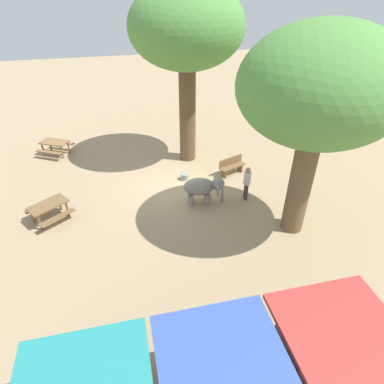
{
  "coord_description": "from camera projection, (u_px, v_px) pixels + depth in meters",
  "views": [
    {
      "loc": [
        2.2,
        12.94,
        8.64
      ],
      "look_at": [
        -0.37,
        1.74,
        0.8
      ],
      "focal_mm": 30.61,
      "sensor_mm": 36.0,
      "label": 1
    }
  ],
  "objects": [
    {
      "name": "ground_plane",
      "position": [
        176.0,
        187.0,
        15.7
      ],
      "size": [
        60.0,
        60.0,
        0.0
      ],
      "primitive_type": "plane",
      "color": "tan"
    },
    {
      "name": "elephant",
      "position": [
        203.0,
        187.0,
        14.2
      ],
      "size": [
        1.83,
        1.22,
        1.26
      ],
      "rotation": [
        0.0,
        0.0,
        2.98
      ],
      "color": "gray",
      "rests_on": "ground_plane"
    },
    {
      "name": "person_handler",
      "position": [
        247.0,
        181.0,
        14.36
      ],
      "size": [
        0.32,
        0.51,
        1.62
      ],
      "rotation": [
        0.0,
        0.0,
        -0.08
      ],
      "color": "#3F3833",
      "rests_on": "ground_plane"
    },
    {
      "name": "shade_tree_main",
      "position": [
        321.0,
        89.0,
        10.13
      ],
      "size": [
        5.4,
        4.95,
        7.58
      ],
      "color": "brown",
      "rests_on": "ground_plane"
    },
    {
      "name": "shade_tree_secondary",
      "position": [
        187.0,
        31.0,
        14.52
      ],
      "size": [
        5.26,
        4.82,
        8.4
      ],
      "color": "brown",
      "rests_on": "ground_plane"
    },
    {
      "name": "wooden_bench",
      "position": [
        232.0,
        165.0,
        16.47
      ],
      "size": [
        1.45,
        0.88,
        0.88
      ],
      "rotation": [
        0.0,
        0.0,
        0.37
      ],
      "color": "brown",
      "rests_on": "ground_plane"
    },
    {
      "name": "picnic_table_near",
      "position": [
        49.0,
        208.0,
        13.34
      ],
      "size": [
        2.07,
        2.07,
        0.78
      ],
      "rotation": [
        0.0,
        0.0,
        3.74
      ],
      "color": "brown",
      "rests_on": "ground_plane"
    },
    {
      "name": "picnic_table_far",
      "position": [
        55.0,
        145.0,
        18.14
      ],
      "size": [
        2.03,
        2.02,
        0.78
      ],
      "rotation": [
        0.0,
        0.0,
        2.64
      ],
      "color": "olive",
      "rests_on": "ground_plane"
    },
    {
      "name": "market_stall_red",
      "position": [
        329.0,
        367.0,
        7.46
      ],
      "size": [
        2.5,
        2.5,
        2.52
      ],
      "color": "#59514C",
      "rests_on": "ground_plane"
    },
    {
      "name": "feed_bucket",
      "position": [
        184.0,
        177.0,
        16.18
      ],
      "size": [
        0.36,
        0.36,
        0.32
      ],
      "primitive_type": "cylinder",
      "color": "gray",
      "rests_on": "ground_plane"
    }
  ]
}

